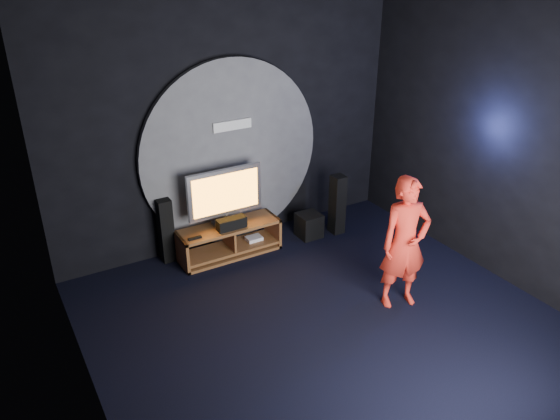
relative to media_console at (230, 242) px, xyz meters
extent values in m
plane|color=black|center=(0.27, -2.05, -0.19)|extent=(5.00, 5.00, 0.00)
cube|color=black|center=(0.27, 0.45, 1.56)|extent=(5.00, 0.04, 3.50)
cube|color=black|center=(-2.23, -2.05, 1.56)|extent=(0.04, 5.00, 3.50)
cube|color=black|center=(2.77, -2.05, 1.56)|extent=(0.04, 5.00, 3.50)
cylinder|color=#515156|center=(0.27, 0.39, 1.11)|extent=(2.60, 0.08, 2.60)
cube|color=white|center=(0.27, 0.34, 1.53)|extent=(0.55, 0.03, 0.13)
cube|color=brown|center=(-0.01, 0.00, 0.24)|extent=(1.41, 0.45, 0.04)
cube|color=brown|center=(-0.01, 0.00, -0.09)|extent=(1.37, 0.42, 0.04)
cube|color=brown|center=(-0.69, 0.00, 0.03)|extent=(0.04, 0.45, 0.45)
cube|color=brown|center=(0.68, 0.00, 0.03)|extent=(0.04, 0.45, 0.45)
cube|color=brown|center=(-0.01, 0.00, 0.07)|extent=(0.03, 0.40, 0.29)
cube|color=brown|center=(-0.01, 0.00, -0.17)|extent=(1.41, 0.45, 0.04)
cube|color=white|center=(0.37, 0.00, -0.05)|extent=(0.22, 0.16, 0.05)
cube|color=#A6A6AD|center=(-0.01, 0.07, 0.28)|extent=(0.36, 0.22, 0.04)
cylinder|color=#A6A6AD|center=(-0.01, 0.07, 0.35)|extent=(0.07, 0.07, 0.10)
cube|color=#A6A6AD|center=(-0.01, 0.07, 0.72)|extent=(1.05, 0.06, 0.65)
cube|color=orange|center=(-0.01, 0.04, 0.72)|extent=(0.94, 0.01, 0.53)
cube|color=black|center=(-0.01, -0.09, 0.33)|extent=(0.40, 0.15, 0.15)
cube|color=black|center=(-0.54, -0.12, 0.27)|extent=(0.18, 0.05, 0.02)
cube|color=black|center=(-0.79, 0.30, 0.25)|extent=(0.18, 0.20, 0.90)
cube|color=black|center=(1.65, -0.20, 0.25)|extent=(0.18, 0.20, 0.90)
cube|color=black|center=(1.23, -0.11, -0.02)|extent=(0.32, 0.32, 0.36)
imported|color=red|center=(1.26, -2.03, 0.61)|extent=(0.67, 0.52, 1.61)
camera|label=1|loc=(-2.69, -6.00, 3.67)|focal=35.00mm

